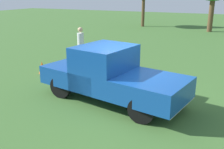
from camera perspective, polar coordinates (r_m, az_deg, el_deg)
name	(u,v)px	position (r m, az deg, el deg)	size (l,w,h in m)	color
ground_plane	(124,99)	(8.75, 2.72, -5.48)	(80.00, 80.00, 0.00)	#3D662D
pickup_truck	(109,73)	(8.42, -0.69, 0.32)	(5.11, 2.69, 1.80)	black
person_bystander	(81,43)	(12.91, -6.87, 6.81)	(0.35, 0.35, 1.83)	navy
traffic_cone	(42,67)	(11.84, -15.07, 1.53)	(0.32, 0.32, 0.55)	orange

